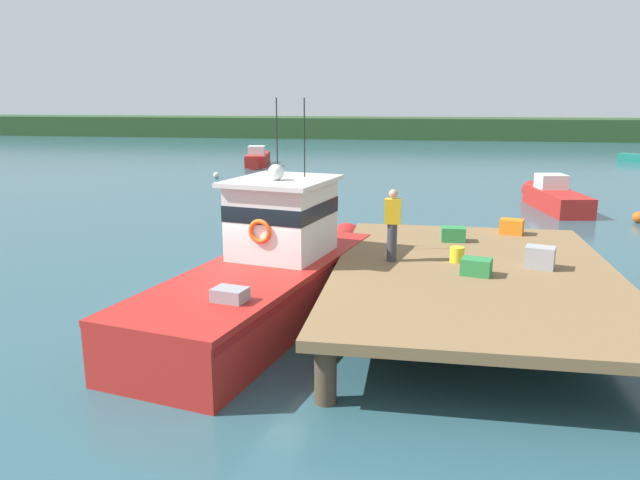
% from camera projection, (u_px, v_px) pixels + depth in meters
% --- Properties ---
extents(ground_plane, '(200.00, 200.00, 0.00)m').
position_uv_depth(ground_plane, '(260.00, 310.00, 14.16)').
color(ground_plane, '#2D5660').
extents(dock, '(6.00, 9.00, 1.20)m').
position_uv_depth(dock, '(474.00, 275.00, 13.15)').
color(dock, '#4C3D2D').
rests_on(dock, ground).
extents(main_fishing_boat, '(4.19, 9.96, 4.80)m').
position_uv_depth(main_fishing_boat, '(271.00, 270.00, 13.78)').
color(main_fishing_boat, red).
rests_on(main_fishing_boat, ground).
extents(crate_stack_mid_dock, '(0.69, 0.57, 0.35)m').
position_uv_depth(crate_stack_mid_dock, '(476.00, 267.00, 12.68)').
color(crate_stack_mid_dock, '#2D8442').
rests_on(crate_stack_mid_dock, dock).
extents(crate_stack_near_edge, '(0.61, 0.46, 0.36)m').
position_uv_depth(crate_stack_near_edge, '(453.00, 234.00, 15.66)').
color(crate_stack_near_edge, '#2D8442').
rests_on(crate_stack_near_edge, dock).
extents(crate_single_by_cleat, '(0.69, 0.58, 0.40)m').
position_uv_depth(crate_single_by_cleat, '(512.00, 227.00, 16.48)').
color(crate_single_by_cleat, orange).
rests_on(crate_single_by_cleat, dock).
extents(crate_single_far, '(0.70, 0.59, 0.48)m').
position_uv_depth(crate_single_far, '(540.00, 257.00, 13.17)').
color(crate_single_far, '#9E9EA3').
rests_on(crate_single_far, dock).
extents(bait_bucket, '(0.32, 0.32, 0.34)m').
position_uv_depth(bait_bucket, '(457.00, 254.00, 13.69)').
color(bait_bucket, yellow).
rests_on(bait_bucket, dock).
extents(deckhand_by_the_boat, '(0.36, 0.22, 1.63)m').
position_uv_depth(deckhand_by_the_boat, '(392.00, 224.00, 13.61)').
color(deckhand_by_the_boat, '#383842').
rests_on(deckhand_by_the_boat, dock).
extents(moored_boat_outer_mooring, '(2.21, 5.89, 1.47)m').
position_uv_depth(moored_boat_outer_mooring, '(554.00, 197.00, 26.87)').
color(moored_boat_outer_mooring, red).
rests_on(moored_boat_outer_mooring, ground).
extents(moored_boat_near_channel, '(2.14, 5.72, 1.43)m').
position_uv_depth(moored_boat_near_channel, '(257.00, 159.00, 43.89)').
color(moored_boat_near_channel, red).
rests_on(moored_boat_near_channel, ground).
extents(mooring_buoy_outer, '(0.37, 0.37, 0.37)m').
position_uv_depth(mooring_buoy_outer, '(216.00, 175.00, 37.11)').
color(mooring_buoy_outer, silver).
rests_on(mooring_buoy_outer, ground).
extents(mooring_buoy_spare_mooring, '(0.44, 0.44, 0.44)m').
position_uv_depth(mooring_buoy_spare_mooring, '(638.00, 217.00, 23.92)').
color(mooring_buoy_spare_mooring, '#EA5B19').
rests_on(mooring_buoy_spare_mooring, ground).
extents(far_shoreline, '(120.00, 8.00, 2.40)m').
position_uv_depth(far_shoreline, '(393.00, 128.00, 73.42)').
color(far_shoreline, '#284723').
rests_on(far_shoreline, ground).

